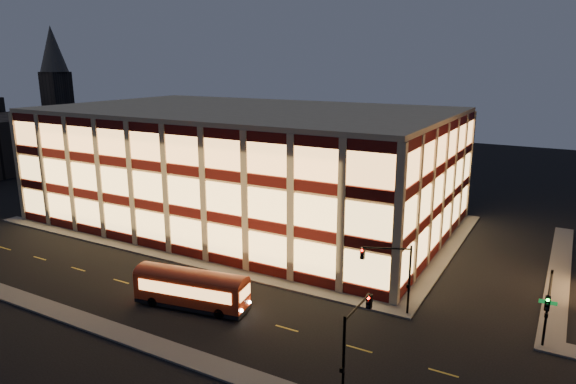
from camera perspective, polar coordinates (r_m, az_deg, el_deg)
The scene contains 12 objects.
ground at distance 54.20m, azimuth -11.92°, elevation -7.86°, with size 200.00×200.00×0.00m, color black.
sidewalk_office_south at distance 56.76m, azimuth -13.56°, elevation -6.84°, with size 54.00×2.00×0.15m, color #514F4C.
sidewalk_office_east at distance 58.91m, azimuth 17.17°, elevation -6.30°, with size 2.00×30.00×0.15m, color #514F4C.
sidewalk_tower_west at distance 57.92m, azimuth 27.92°, elevation -7.73°, with size 2.00×30.00×0.15m, color #514F4C.
sidewalk_near at distance 46.18m, azimuth -22.81°, elevation -12.66°, with size 100.00×2.00×0.15m, color #514F4C.
office_building at distance 66.74m, azimuth -4.60°, elevation 3.08°, with size 50.45×30.45×14.50m.
church_tower at distance 129.88m, azimuth -24.09°, elevation 8.11°, with size 5.00×5.00×18.00m, color #2D2621.
church_spire at distance 129.44m, azimuth -24.73°, elevation 14.26°, with size 6.00×6.00×10.00m, color #4C473F.
traffic_signal_far at distance 42.44m, azimuth 11.51°, elevation -8.19°, with size 3.79×1.87×6.00m.
traffic_signal_right at distance 40.06m, azimuth 26.90°, elevation -10.94°, with size 1.20×4.37×6.00m.
traffic_signal_near at distance 32.44m, azimuth 7.30°, elevation -15.38°, with size 0.32×4.45×6.00m.
trolley_bus at distance 44.43m, azimuth -10.69°, elevation -10.29°, with size 10.08×4.05×3.32m.
Camera 1 is at (33.75, -37.35, 20.09)m, focal length 32.00 mm.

